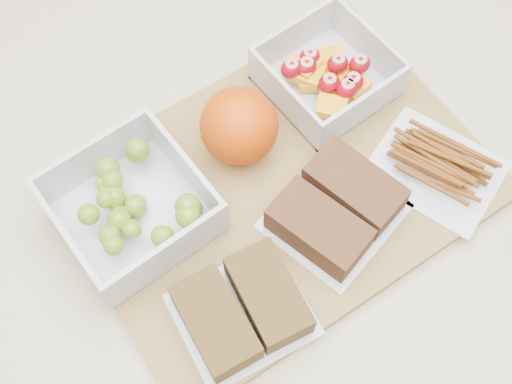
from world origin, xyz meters
The scene contains 9 objects.
ground centered at (0.00, 0.00, 0.00)m, with size 4.00×4.00×0.00m, color gray.
counter centered at (0.00, 0.00, 0.45)m, with size 1.20×0.90×0.90m, color beige.
cutting_board centered at (0.02, -0.01, 0.91)m, with size 0.42×0.30×0.02m, color olive.
grape_container centered at (-0.12, 0.06, 0.94)m, with size 0.14×0.14×0.06m.
fruit_container centered at (0.13, 0.06, 0.94)m, with size 0.13×0.13×0.05m.
orange centered at (0.01, 0.06, 0.96)m, with size 0.08×0.08×0.08m, color #D14504.
sandwich_bag_left centered at (-0.10, -0.09, 0.93)m, with size 0.14×0.13×0.04m.
sandwich_bag_center centered at (0.04, -0.07, 0.94)m, with size 0.15×0.14×0.04m.
pretzel_bag centered at (0.16, -0.09, 0.93)m, with size 0.14×0.16×0.03m.
Camera 1 is at (-0.19, -0.23, 1.52)m, focal length 45.00 mm.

